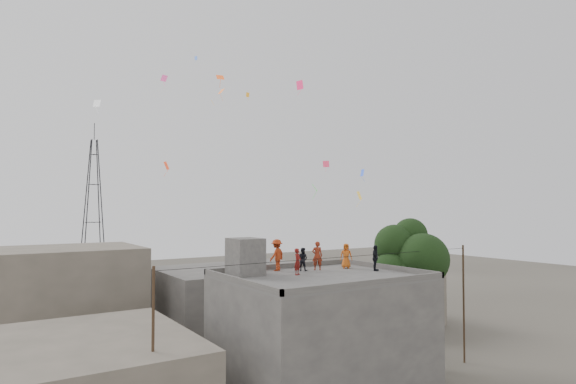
% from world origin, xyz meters
% --- Properties ---
extents(main_building, '(10.00, 8.00, 6.10)m').
position_xyz_m(main_building, '(0.00, 0.00, 3.05)').
color(main_building, '#4A4845').
rests_on(main_building, ground).
extents(parapet, '(10.00, 8.00, 0.30)m').
position_xyz_m(parapet, '(0.00, 0.00, 6.25)').
color(parapet, '#4A4845').
rests_on(parapet, main_building).
extents(stair_head_box, '(1.60, 1.80, 2.00)m').
position_xyz_m(stair_head_box, '(-3.20, 2.60, 7.10)').
color(stair_head_box, '#4A4845').
rests_on(stair_head_box, main_building).
extents(neighbor_west, '(8.00, 10.00, 4.00)m').
position_xyz_m(neighbor_west, '(-11.00, 2.00, 2.00)').
color(neighbor_west, '#60594C').
rests_on(neighbor_west, ground).
extents(neighbor_north, '(12.00, 9.00, 5.00)m').
position_xyz_m(neighbor_north, '(2.00, 14.00, 2.50)').
color(neighbor_north, '#4A4845').
rests_on(neighbor_north, ground).
extents(neighbor_northwest, '(9.00, 8.00, 7.00)m').
position_xyz_m(neighbor_northwest, '(-10.00, 16.00, 3.50)').
color(neighbor_northwest, '#60594C').
rests_on(neighbor_northwest, ground).
extents(neighbor_east, '(7.00, 8.00, 4.40)m').
position_xyz_m(neighbor_east, '(14.00, 10.00, 2.20)').
color(neighbor_east, '#60594C').
rests_on(neighbor_east, ground).
extents(tree, '(4.90, 4.60, 9.10)m').
position_xyz_m(tree, '(7.37, 0.60, 6.10)').
color(tree, black).
rests_on(tree, ground).
extents(utility_line, '(20.12, 0.62, 7.40)m').
position_xyz_m(utility_line, '(0.50, -1.25, 3.83)').
color(utility_line, black).
rests_on(utility_line, ground).
extents(transmission_tower, '(2.97, 2.97, 20.01)m').
position_xyz_m(transmission_tower, '(-4.00, 40.00, 9.07)').
color(transmission_tower, black).
rests_on(transmission_tower, ground).
extents(person_red_adult, '(0.73, 0.66, 1.68)m').
position_xyz_m(person_red_adult, '(1.33, 2.16, 6.94)').
color(person_red_adult, maroon).
rests_on(person_red_adult, main_building).
extents(person_orange_child, '(0.87, 0.81, 1.50)m').
position_xyz_m(person_orange_child, '(3.32, 1.92, 6.85)').
color(person_orange_child, '#CC5817').
rests_on(person_orange_child, main_building).
extents(person_dark_child, '(0.78, 0.82, 1.34)m').
position_xyz_m(person_dark_child, '(0.43, 2.38, 6.77)').
color(person_dark_child, black).
rests_on(person_dark_child, main_building).
extents(person_dark_adult, '(0.93, 0.79, 1.49)m').
position_xyz_m(person_dark_adult, '(3.94, 0.03, 6.85)').
color(person_dark_adult, black).
rests_on(person_dark_adult, main_building).
extents(person_orange_adult, '(1.35, 1.10, 1.83)m').
position_xyz_m(person_orange_adult, '(-0.81, 3.22, 7.01)').
color(person_orange_adult, '#AB3313').
rests_on(person_orange_adult, main_building).
extents(person_red_child, '(0.63, 0.57, 1.44)m').
position_xyz_m(person_red_child, '(-0.79, 1.07, 6.82)').
color(person_red_child, maroon).
rests_on(person_red_child, main_building).
extents(kites, '(18.38, 18.26, 12.91)m').
position_xyz_m(kites, '(0.20, 7.01, 15.02)').
color(kites, '#F73E1A').
rests_on(kites, ground).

